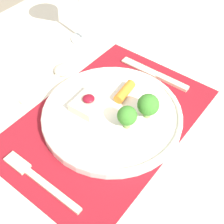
# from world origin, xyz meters

# --- Properties ---
(dining_table) EXTENTS (1.60, 1.06, 0.77)m
(dining_table) POSITION_xyz_m (0.00, 0.00, 0.69)
(dining_table) COLOR beige
(dining_table) RESTS_ON ground_plane
(placemat) EXTENTS (0.45, 0.30, 0.00)m
(placemat) POSITION_xyz_m (0.00, 0.00, 0.78)
(placemat) COLOR maroon
(placemat) RESTS_ON dining_table
(dinner_plate) EXTENTS (0.30, 0.30, 0.07)m
(dinner_plate) POSITION_xyz_m (0.01, -0.01, 0.79)
(dinner_plate) COLOR silver
(dinner_plate) RESTS_ON placemat
(fork) EXTENTS (0.02, 0.18, 0.01)m
(fork) POSITION_xyz_m (-0.19, 0.01, 0.78)
(fork) COLOR beige
(fork) RESTS_ON placemat
(knife) EXTENTS (0.02, 0.18, 0.01)m
(knife) POSITION_xyz_m (0.18, -0.01, 0.78)
(knife) COLOR beige
(knife) RESTS_ON placemat
(spoon) EXTENTS (0.17, 0.05, 0.02)m
(spoon) POSITION_xyz_m (0.05, 0.18, 0.78)
(spoon) COLOR beige
(spoon) RESTS_ON dining_table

